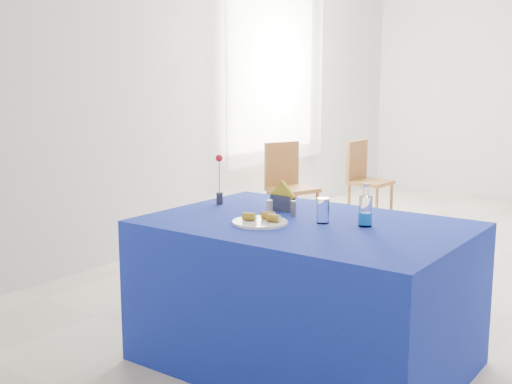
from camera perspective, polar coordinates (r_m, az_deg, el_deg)
floor at (r=5.29m, az=18.97°, el=-6.83°), size 7.00×7.00×0.00m
room_shell at (r=5.09m, az=20.10°, el=12.39°), size 7.00×7.00×7.00m
window_pane at (r=6.89m, az=1.51°, el=10.52°), size 0.04×1.50×1.60m
curtain at (r=6.85m, az=2.00°, el=10.52°), size 0.04×1.75×1.85m
plate at (r=3.24m, az=0.36°, el=-2.72°), size 0.28×0.28×0.01m
drinking_glass at (r=3.26m, az=5.97°, el=-1.66°), size 0.06×0.06×0.13m
salt_shaker at (r=3.42m, az=1.21°, el=-1.43°), size 0.03×0.03×0.08m
pepper_shaker at (r=3.41m, az=3.35°, el=-1.49°), size 0.03×0.03×0.08m
blue_table at (r=3.40m, az=4.37°, el=-8.92°), size 1.60×1.10×0.76m
water_bottle at (r=3.22m, az=9.71°, el=-1.77°), size 0.07×0.07×0.21m
napkin_holder at (r=3.55m, az=2.38°, el=-0.91°), size 0.16×0.06×0.17m
rose_vase at (r=3.73m, az=-3.27°, el=0.94°), size 0.04×0.04×0.29m
chair_win_a at (r=6.23m, az=2.84°, el=0.98°), size 0.50×0.50×0.88m
chair_win_b at (r=6.84m, az=9.61°, el=1.49°), size 0.40×0.40×0.85m
banana_pieces at (r=3.24m, az=0.70°, el=-2.21°), size 0.20×0.13×0.04m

